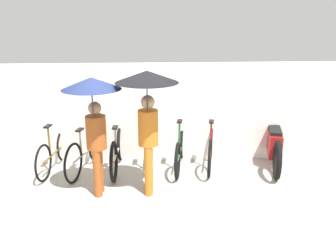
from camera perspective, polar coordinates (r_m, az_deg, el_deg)
name	(u,v)px	position (r m, az deg, el deg)	size (l,w,h in m)	color
ground_plane	(131,206)	(5.94, -5.65, -12.08)	(30.00, 30.00, 0.00)	#9E998E
back_wall	(133,114)	(7.33, -5.35, 1.89)	(12.23, 0.12, 1.96)	silver
parked_bicycle_0	(54,151)	(7.38, -16.94, -3.72)	(0.44, 1.64, 1.10)	black
parked_bicycle_1	(86,151)	(7.19, -12.44, -3.75)	(0.59, 1.75, 1.10)	black
parked_bicycle_2	(117,151)	(7.12, -7.72, -3.72)	(0.44, 1.76, 1.07)	black
parked_bicycle_3	(149,149)	(7.13, -2.92, -3.49)	(0.44, 1.79, 0.98)	black
parked_bicycle_4	(180,150)	(7.16, 1.86, -3.65)	(0.49, 1.67, 0.99)	black
parked_bicycle_5	(211,148)	(7.26, 6.53, -3.30)	(0.52, 1.68, 1.04)	black
pedestrian_leading	(93,107)	(5.80, -11.30, 2.88)	(0.90, 0.90, 1.96)	#9E4C1E
pedestrian_center	(147,100)	(5.71, -3.17, 3.96)	(0.96, 0.96, 2.05)	#C66B1E
motorcycle	(274,144)	(7.61, 15.86, -2.65)	(0.76, 2.12, 0.93)	black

